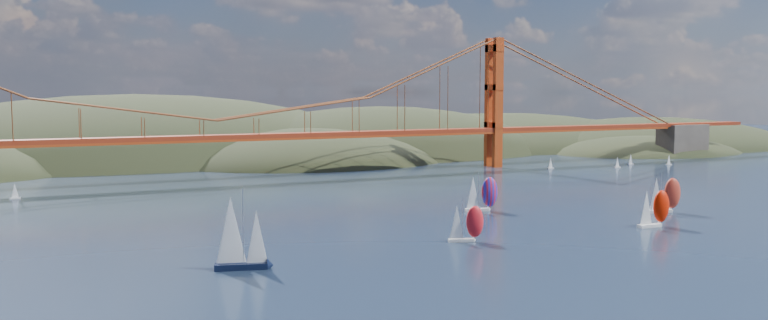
{
  "coord_description": "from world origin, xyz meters",
  "views": [
    {
      "loc": [
        -66.27,
        -85.42,
        31.91
      ],
      "look_at": [
        22.05,
        90.0,
        14.15
      ],
      "focal_mm": 35.0,
      "sensor_mm": 36.0,
      "label": 1
    }
  ],
  "objects_px": {
    "racer_1": "(653,208)",
    "racer_2": "(664,194)",
    "racer_rwb": "(481,193)",
    "sloop_navy": "(239,234)",
    "racer_0": "(465,222)"
  },
  "relations": [
    {
      "from": "sloop_navy",
      "to": "racer_2",
      "type": "height_order",
      "value": "sloop_navy"
    },
    {
      "from": "racer_1",
      "to": "racer_2",
      "type": "bearing_deg",
      "value": 41.71
    },
    {
      "from": "sloop_navy",
      "to": "racer_2",
      "type": "relative_size",
      "value": 1.41
    },
    {
      "from": "sloop_navy",
      "to": "racer_2",
      "type": "bearing_deg",
      "value": 22.56
    },
    {
      "from": "racer_2",
      "to": "racer_rwb",
      "type": "bearing_deg",
      "value": 166.22
    },
    {
      "from": "racer_1",
      "to": "racer_rwb",
      "type": "relative_size",
      "value": 0.95
    },
    {
      "from": "sloop_navy",
      "to": "racer_1",
      "type": "bearing_deg",
      "value": 15.35
    },
    {
      "from": "racer_1",
      "to": "sloop_navy",
      "type": "bearing_deg",
      "value": -177.0
    },
    {
      "from": "racer_1",
      "to": "racer_2",
      "type": "relative_size",
      "value": 0.95
    },
    {
      "from": "racer_1",
      "to": "racer_rwb",
      "type": "height_order",
      "value": "racer_rwb"
    },
    {
      "from": "sloop_navy",
      "to": "racer_0",
      "type": "xyz_separation_m",
      "value": [
        50.38,
        2.94,
        -2.39
      ]
    },
    {
      "from": "racer_0",
      "to": "racer_2",
      "type": "bearing_deg",
      "value": 28.79
    },
    {
      "from": "racer_0",
      "to": "racer_1",
      "type": "xyz_separation_m",
      "value": [
        49.44,
        -5.38,
        0.54
      ]
    },
    {
      "from": "sloop_navy",
      "to": "racer_rwb",
      "type": "xyz_separation_m",
      "value": [
        76.84,
        36.14,
        -1.61
      ]
    },
    {
      "from": "racer_1",
      "to": "racer_0",
      "type": "bearing_deg",
      "value": 178.19
    }
  ]
}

